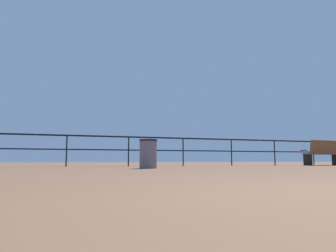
{
  "coord_description": "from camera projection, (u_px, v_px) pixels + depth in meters",
  "views": [
    {
      "loc": [
        -2.14,
        -0.81,
        0.21
      ],
      "look_at": [
        1.28,
        9.02,
        1.39
      ],
      "focal_mm": 32.19,
      "sensor_mm": 36.0,
      "label": 1
    }
  ],
  "objects": [
    {
      "name": "bench_near_left",
      "position": [
        324.0,
        152.0,
        12.16
      ],
      "size": [
        1.75,
        0.74,
        1.0
      ],
      "color": "brown",
      "rests_on": "ground_plane"
    },
    {
      "name": "trash_bin",
      "position": [
        148.0,
        154.0,
        7.73
      ],
      "size": [
        0.47,
        0.47,
        0.74
      ],
      "color": "slate",
      "rests_on": "ground_plane"
    },
    {
      "name": "pier_railing",
      "position": [
        129.0,
        144.0,
        10.45
      ],
      "size": [
        24.51,
        0.05,
        1.04
      ],
      "color": "black",
      "rests_on": "ground_plane"
    }
  ]
}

